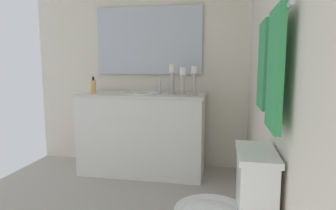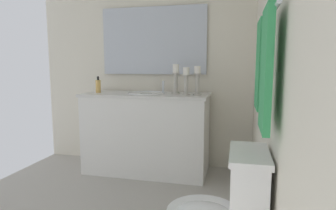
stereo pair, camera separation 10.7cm
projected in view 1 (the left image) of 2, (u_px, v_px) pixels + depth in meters
name	position (u px, v px, depth m)	size (l,w,h in m)	color
wall_back	(278.00, 55.00, 1.64)	(3.10, 0.04, 2.45)	silver
wall_left	(140.00, 61.00, 3.39)	(0.04, 2.55, 2.45)	silver
vanity_cabinet	(143.00, 133.00, 3.16)	(0.58, 1.36, 0.87)	white
sink_basin	(143.00, 97.00, 3.10)	(0.40, 0.40, 0.24)	white
mirror	(149.00, 41.00, 3.29)	(0.02, 1.23, 0.76)	silver
candle_holder_tall	(194.00, 80.00, 2.92)	(0.09, 0.09, 0.29)	#B7B2A5
candle_holder_short	(183.00, 80.00, 2.93)	(0.09, 0.09, 0.28)	#B7B2A5
candle_holder_mid	(172.00, 78.00, 3.02)	(0.09, 0.09, 0.31)	#B7B2A5
soap_bottle	(93.00, 86.00, 3.15)	(0.06, 0.06, 0.18)	#E5B259
towel_bar	(274.00, 19.00, 1.43)	(0.02, 0.02, 0.78)	silver
towel_near_vanity	(263.00, 65.00, 1.66)	(0.28, 0.03, 0.50)	#389E59
towel_center	(275.00, 70.00, 1.28)	(0.28, 0.03, 0.54)	#389E59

